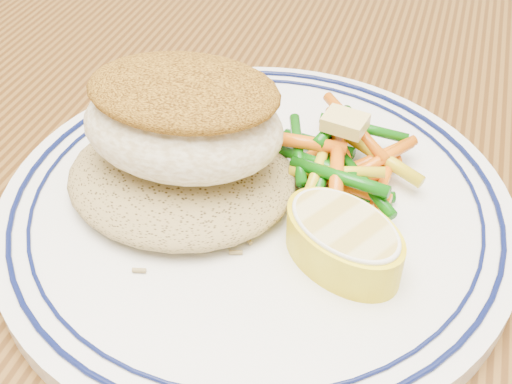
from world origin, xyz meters
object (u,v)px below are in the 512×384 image
object	(u,v)px
vegetable_pile	(341,159)
lemon_wedge	(343,239)
dining_table	(336,304)
rice_pilaf	(181,172)
fish_fillet	(183,117)
plate	(256,206)

from	to	relation	value
vegetable_pile	lemon_wedge	world-z (taller)	vegetable_pile
lemon_wedge	dining_table	bearing A→B (deg)	95.80
rice_pilaf	fish_fillet	world-z (taller)	fish_fillet
dining_table	vegetable_pile	world-z (taller)	vegetable_pile
dining_table	lemon_wedge	distance (m)	0.14
plate	dining_table	bearing A→B (deg)	32.29
fish_fillet	vegetable_pile	bearing A→B (deg)	21.63
lemon_wedge	fish_fillet	bearing A→B (deg)	162.19
dining_table	vegetable_pile	distance (m)	0.13
fish_fillet	lemon_wedge	bearing A→B (deg)	-17.81
rice_pilaf	lemon_wedge	distance (m)	0.10
dining_table	vegetable_pile	bearing A→B (deg)	169.72
plate	rice_pilaf	world-z (taller)	rice_pilaf
plate	rice_pilaf	bearing A→B (deg)	-173.12
rice_pilaf	lemon_wedge	bearing A→B (deg)	-14.74
vegetable_pile	lemon_wedge	bearing A→B (deg)	-77.02
plate	rice_pilaf	size ratio (longest dim) A/B	2.21
plate	vegetable_pile	world-z (taller)	vegetable_pile
dining_table	plate	world-z (taller)	plate
plate	fish_fillet	world-z (taller)	fish_fillet
vegetable_pile	plate	bearing A→B (deg)	-141.41
rice_pilaf	vegetable_pile	distance (m)	0.09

